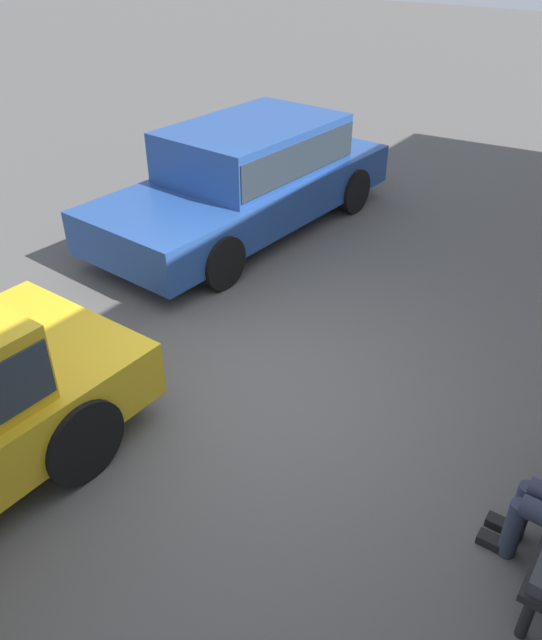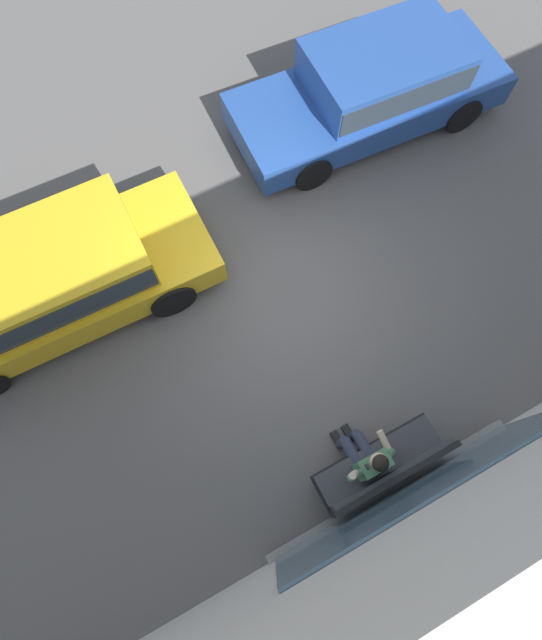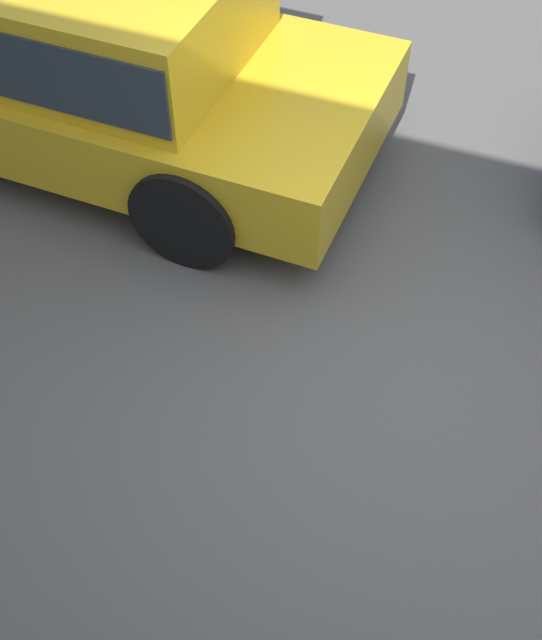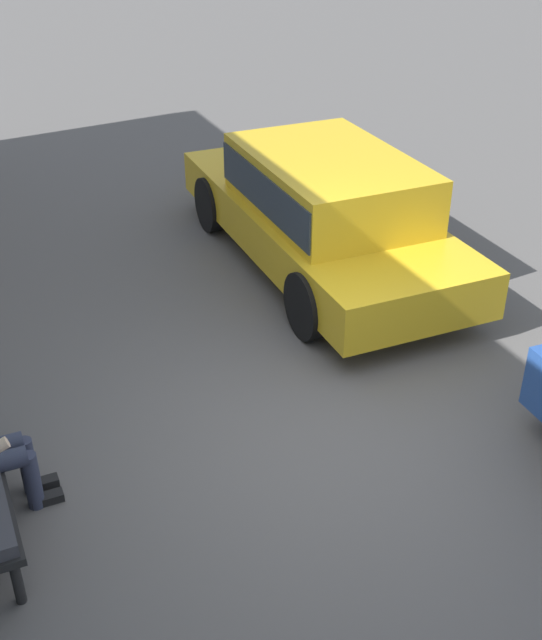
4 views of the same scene
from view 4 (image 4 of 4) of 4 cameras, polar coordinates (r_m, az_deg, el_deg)
The scene contains 2 objects.
ground_plane at distance 6.78m, azimuth 3.99°, elevation -8.31°, with size 60.00×60.00×0.00m, color #565451.
parked_car_mid at distance 9.14m, azimuth 3.77°, elevation 8.14°, with size 4.59×1.93×1.38m.
Camera 4 is at (-4.60, 2.60, 4.26)m, focal length 45.00 mm.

